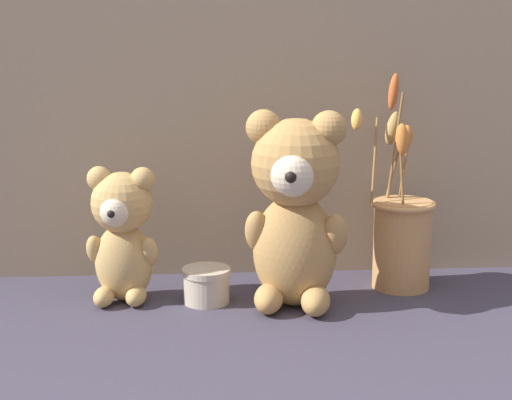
{
  "coord_description": "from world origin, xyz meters",
  "views": [
    {
      "loc": [
        -0.08,
        -1.18,
        0.43
      ],
      "look_at": [
        0.0,
        0.02,
        0.16
      ],
      "focal_mm": 55.0,
      "sensor_mm": 36.0,
      "label": 1
    }
  ],
  "objects_px": {
    "teddy_bear_medium": "(122,232)",
    "decorative_tin_tall": "(206,285)",
    "flower_vase": "(402,233)",
    "teddy_bear_large": "(295,206)"
  },
  "relations": [
    {
      "from": "decorative_tin_tall",
      "to": "flower_vase",
      "type": "bearing_deg",
      "value": 9.57
    },
    {
      "from": "flower_vase",
      "to": "teddy_bear_large",
      "type": "bearing_deg",
      "value": -156.78
    },
    {
      "from": "teddy_bear_large",
      "to": "flower_vase",
      "type": "xyz_separation_m",
      "value": [
        0.19,
        0.08,
        -0.07
      ]
    },
    {
      "from": "teddy_bear_medium",
      "to": "flower_vase",
      "type": "xyz_separation_m",
      "value": [
        0.46,
        0.04,
        -0.02
      ]
    },
    {
      "from": "flower_vase",
      "to": "decorative_tin_tall",
      "type": "distance_m",
      "value": 0.34
    },
    {
      "from": "teddy_bear_medium",
      "to": "decorative_tin_tall",
      "type": "xyz_separation_m",
      "value": [
        0.13,
        -0.02,
        -0.09
      ]
    },
    {
      "from": "teddy_bear_medium",
      "to": "decorative_tin_tall",
      "type": "bearing_deg",
      "value": -6.67
    },
    {
      "from": "flower_vase",
      "to": "decorative_tin_tall",
      "type": "bearing_deg",
      "value": -170.43
    },
    {
      "from": "teddy_bear_large",
      "to": "flower_vase",
      "type": "bearing_deg",
      "value": 23.22
    },
    {
      "from": "decorative_tin_tall",
      "to": "teddy_bear_medium",
      "type": "bearing_deg",
      "value": 173.33
    }
  ]
}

